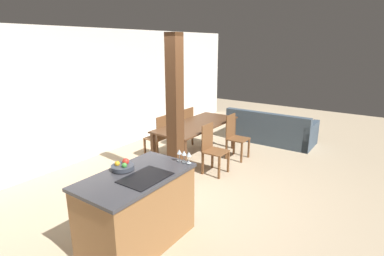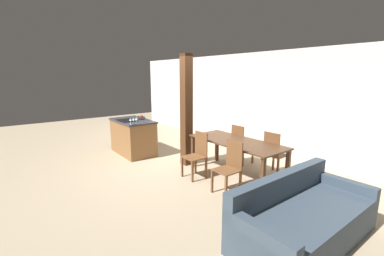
{
  "view_description": "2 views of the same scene",
  "coord_description": "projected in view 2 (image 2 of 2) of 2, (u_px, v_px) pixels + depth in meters",
  "views": [
    {
      "loc": [
        -3.58,
        -2.69,
        2.4
      ],
      "look_at": [
        0.6,
        0.2,
        0.95
      ],
      "focal_mm": 28.0,
      "sensor_mm": 36.0,
      "label": 1
    },
    {
      "loc": [
        4.98,
        -3.16,
        2.09
      ],
      "look_at": [
        0.6,
        0.2,
        0.95
      ],
      "focal_mm": 24.0,
      "sensor_mm": 36.0,
      "label": 2
    }
  ],
  "objects": [
    {
      "name": "kitchen_island",
      "position": [
        133.0,
        137.0,
        6.92
      ],
      "size": [
        1.38,
        0.79,
        0.93
      ],
      "color": "olive",
      "rests_on": "ground_plane"
    },
    {
      "name": "dining_chair_near_left",
      "position": [
        197.0,
        154.0,
        5.31
      ],
      "size": [
        0.4,
        0.4,
        0.94
      ],
      "color": "brown",
      "rests_on": "ground_plane"
    },
    {
      "name": "wine_glass_far",
      "position": [
        136.0,
        119.0,
        6.22
      ],
      "size": [
        0.06,
        0.06,
        0.15
      ],
      "color": "silver",
      "rests_on": "kitchen_island"
    },
    {
      "name": "wine_glass_near",
      "position": [
        130.0,
        120.0,
        6.13
      ],
      "size": [
        0.06,
        0.06,
        0.15
      ],
      "color": "silver",
      "rests_on": "kitchen_island"
    },
    {
      "name": "wine_glass_middle",
      "position": [
        133.0,
        119.0,
        6.17
      ],
      "size": [
        0.06,
        0.06,
        0.15
      ],
      "color": "silver",
      "rests_on": "kitchen_island"
    },
    {
      "name": "ground_plane",
      "position": [
        170.0,
        164.0,
        6.18
      ],
      "size": [
        16.0,
        16.0,
        0.0
      ],
      "primitive_type": "plane",
      "color": "tan"
    },
    {
      "name": "dining_chair_far_left",
      "position": [
        240.0,
        144.0,
        6.1
      ],
      "size": [
        0.4,
        0.4,
        0.94
      ],
      "rotation": [
        0.0,
        0.0,
        3.14
      ],
      "color": "brown",
      "rests_on": "ground_plane"
    },
    {
      "name": "dining_chair_far_right",
      "position": [
        274.0,
        153.0,
        5.37
      ],
      "size": [
        0.4,
        0.4,
        0.94
      ],
      "rotation": [
        0.0,
        0.0,
        3.14
      ],
      "color": "brown",
      "rests_on": "ground_plane"
    },
    {
      "name": "fruit_bowl",
      "position": [
        140.0,
        117.0,
        6.94
      ],
      "size": [
        0.28,
        0.28,
        0.12
      ],
      "color": "#383D47",
      "rests_on": "kitchen_island"
    },
    {
      "name": "dining_table",
      "position": [
        236.0,
        145.0,
        5.3
      ],
      "size": [
        2.08,
        0.88,
        0.76
      ],
      "color": "#51331E",
      "rests_on": "ground_plane"
    },
    {
      "name": "couch",
      "position": [
        303.0,
        219.0,
        3.3
      ],
      "size": [
        0.93,
        2.09,
        0.79
      ],
      "rotation": [
        0.0,
        0.0,
        1.57
      ],
      "color": "#3D4C5B",
      "rests_on": "ground_plane"
    },
    {
      "name": "timber_post",
      "position": [
        186.0,
        111.0,
        5.91
      ],
      "size": [
        0.22,
        0.22,
        2.56
      ],
      "color": "#4C2D19",
      "rests_on": "ground_plane"
    },
    {
      "name": "wall_back",
      "position": [
        245.0,
        101.0,
        7.47
      ],
      "size": [
        11.2,
        0.08,
        2.7
      ],
      "color": "silver",
      "rests_on": "ground_plane"
    },
    {
      "name": "dining_chair_near_right",
      "position": [
        230.0,
        167.0,
        4.58
      ],
      "size": [
        0.4,
        0.4,
        0.94
      ],
      "color": "brown",
      "rests_on": "ground_plane"
    }
  ]
}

